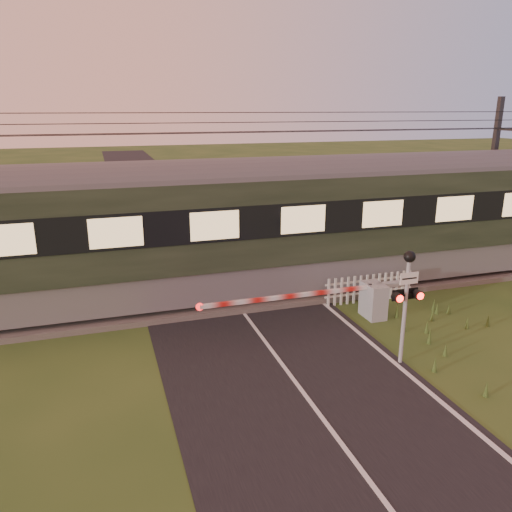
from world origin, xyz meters
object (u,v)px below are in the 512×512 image
object	(u,v)px
boom_gate	(365,299)
crossing_signal	(407,287)
catenary_mast	(493,173)
picket_fence	(370,288)

from	to	relation	value
boom_gate	crossing_signal	size ratio (longest dim) A/B	2.20
boom_gate	catenary_mast	bearing A→B (deg)	30.16
picket_fence	catenary_mast	world-z (taller)	catenary_mast
boom_gate	crossing_signal	distance (m)	3.18
boom_gate	crossing_signal	xyz separation A→B (m)	(-0.54, -2.79, 1.43)
crossing_signal	picket_fence	size ratio (longest dim) A/B	0.91
picket_fence	catenary_mast	size ratio (longest dim) A/B	0.48
crossing_signal	picket_fence	xyz separation A→B (m)	(1.39, 3.97, -1.56)
boom_gate	catenary_mast	xyz separation A→B (m)	(9.13, 5.30, 2.88)
picket_fence	catenary_mast	bearing A→B (deg)	26.45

